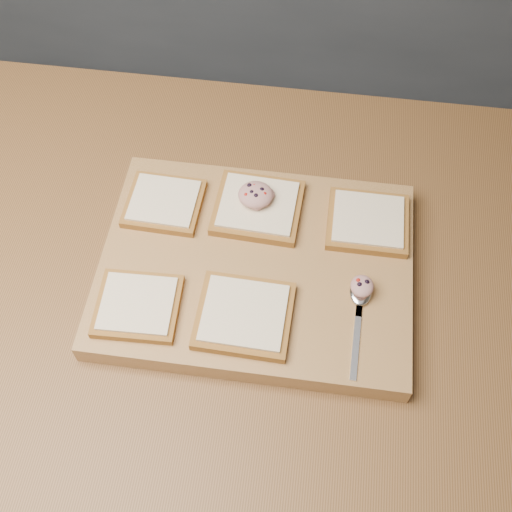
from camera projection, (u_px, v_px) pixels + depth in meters
The scene contains 11 objects.
ground at pixel (203, 440), 1.72m from camera, with size 4.00×4.00×0.00m, color #515459.
island_counter at pixel (188, 376), 1.34m from camera, with size 2.00×0.80×0.90m.
cutting_board at pixel (256, 268), 0.94m from camera, with size 0.45×0.34×0.04m, color #AD7F4A.
bread_far_left at pixel (164, 203), 0.97m from camera, with size 0.12×0.11×0.02m.
bread_far_center at pixel (258, 207), 0.97m from camera, with size 0.13×0.12×0.02m.
bread_far_right at pixel (368, 221), 0.95m from camera, with size 0.12×0.11×0.02m.
bread_near_left at pixel (138, 306), 0.88m from camera, with size 0.12×0.11×0.02m.
bread_near_center at pixel (244, 315), 0.87m from camera, with size 0.13×0.12×0.02m.
tuna_salad_dollop at pixel (256, 195), 0.95m from camera, with size 0.05×0.05×0.02m.
spoon at pixel (360, 299), 0.89m from camera, with size 0.03×0.16×0.01m.
spoon_salad at pixel (362, 286), 0.88m from camera, with size 0.03×0.04×0.02m.
Camera 1 is at (0.21, -0.49, 1.72)m, focal length 45.00 mm.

